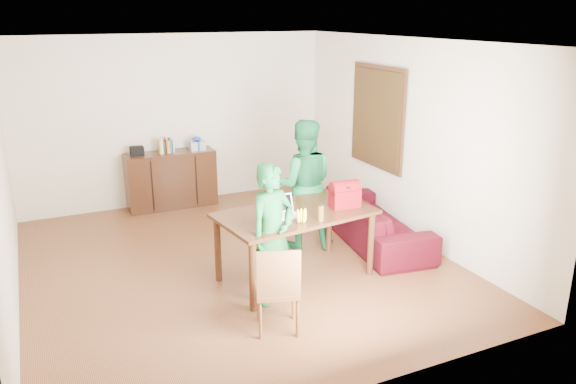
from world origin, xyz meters
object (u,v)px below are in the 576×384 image
chair (277,305)px  person_far (303,184)px  bottle (321,212)px  table (295,221)px  laptop (285,213)px  red_bag (345,197)px  person_near (272,234)px  sofa (375,220)px

chair → person_far: bearing=75.8°
person_far → bottle: 1.26m
table → bottle: bearing=-78.1°
laptop → red_bag: (0.77, -0.00, 0.08)m
person_near → sofa: person_near is taller
bottle → person_far: bearing=72.4°
red_bag → sofa: red_bag is taller
laptop → sofa: bearing=21.8°
person_far → sofa: (0.95, -0.29, -0.55)m
person_far → chair: bearing=79.7°
chair → sofa: 2.60m
table → red_bag: red_bag is taller
table → sofa: bearing=12.7°
person_far → laptop: (-0.68, -0.91, 0.01)m
sofa → chair: bearing=133.2°
person_far → sofa: bearing=-174.1°
laptop → person_near: bearing=-132.5°
table → red_bag: 0.65m
table → person_near: size_ratio=1.21×
bottle → table: bearing=109.5°
red_bag → sofa: bearing=40.2°
table → chair: size_ratio=2.05×
table → laptop: 0.24m
sofa → laptop: bearing=118.7°
person_far → sofa: person_far is taller
table → person_far: bearing=50.8°
person_near → person_far: (0.97, 1.22, 0.09)m
table → bottle: 0.44m
person_far → red_bag: bearing=118.4°
person_far → bottle: bearing=95.2°
chair → person_far: size_ratio=0.53×
chair → person_near: size_ratio=0.59×
red_bag → bottle: bearing=-144.5°
chair → person_near: 0.79m
table → chair: chair is taller
sofa → person_near: bearing=123.6°
table → sofa: 1.61m
laptop → bottle: laptop is taller
person_near → bottle: (0.59, 0.02, 0.15)m
table → person_near: bearing=-147.3°
red_bag → chair: bearing=-140.7°
table → bottle: (0.13, -0.37, 0.21)m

